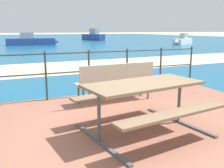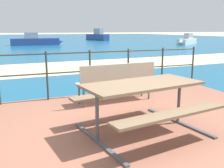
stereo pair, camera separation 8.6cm
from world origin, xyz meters
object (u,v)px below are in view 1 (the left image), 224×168
Objects in this scene: boat_mid at (32,41)px; boat_far at (93,36)px; picnic_table at (144,94)px; boat_near at (183,41)px; park_bench at (116,79)px.

boat_far is at bearing 43.92° from boat_mid.
boat_far is at bearing 64.32° from picnic_table.
boat_near is at bearing 42.07° from picnic_table.
boat_mid is at bearing -94.20° from park_bench.
picnic_table is 25.27m from boat_near.
park_bench is (0.27, 1.61, -0.08)m from picnic_table.
picnic_table is 34.94m from boat_far.
boat_near is (16.10, 19.47, -0.25)m from picnic_table.
park_bench is 23.87m from boat_near.
picnic_table is 23.99m from boat_mid.
boat_far reaches higher than boat_near.
boat_mid is (0.69, 23.98, -0.22)m from picnic_table.
boat_far is at bearing -100.97° from boat_near.
boat_far reaches higher than boat_mid.
boat_mid reaches higher than park_bench.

